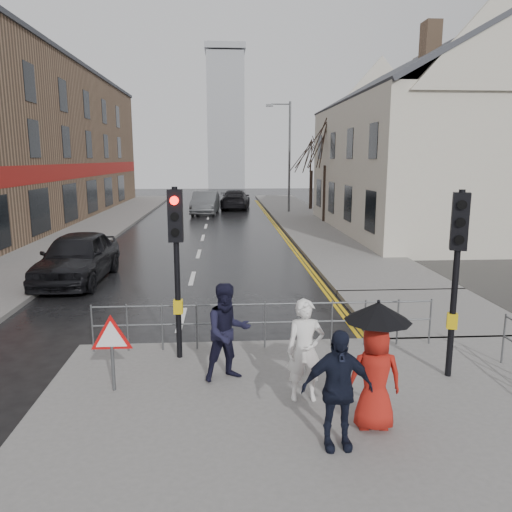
{
  "coord_description": "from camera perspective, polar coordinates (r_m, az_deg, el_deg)",
  "views": [
    {
      "loc": [
        1.13,
        -9.33,
        4.06
      ],
      "look_at": [
        1.99,
        4.13,
        1.42
      ],
      "focal_mm": 35.0,
      "sensor_mm": 36.0,
      "label": 1
    }
  ],
  "objects": [
    {
      "name": "ground",
      "position": [
        10.24,
        -9.92,
        -12.46
      ],
      "size": [
        120.0,
        120.0,
        0.0
      ],
      "primitive_type": "plane",
      "color": "black",
      "rests_on": "ground"
    },
    {
      "name": "near_pavement",
      "position": [
        7.31,
        12.77,
        -22.3
      ],
      "size": [
        10.0,
        9.0,
        0.14
      ],
      "primitive_type": "cube",
      "color": "#605E5B",
      "rests_on": "ground"
    },
    {
      "name": "left_pavement",
      "position": [
        33.46,
        -16.85,
        3.75
      ],
      "size": [
        4.0,
        44.0,
        0.14
      ],
      "primitive_type": "cube",
      "color": "#605E5B",
      "rests_on": "ground"
    },
    {
      "name": "right_pavement",
      "position": [
        34.98,
        5.21,
        4.48
      ],
      "size": [
        4.0,
        40.0,
        0.14
      ],
      "primitive_type": "cube",
      "color": "#605E5B",
      "rests_on": "ground"
    },
    {
      "name": "pavement_bridge_right",
      "position": [
        14.03,
        19.13,
        -6.08
      ],
      "size": [
        4.0,
        4.2,
        0.14
      ],
      "primitive_type": "cube",
      "color": "#605E5B",
      "rests_on": "ground"
    },
    {
      "name": "building_left_terrace",
      "position": [
        33.98,
        -26.97,
        11.49
      ],
      "size": [
        8.0,
        42.0,
        10.0
      ],
      "primitive_type": "cube",
      "color": "#86674D",
      "rests_on": "ground"
    },
    {
      "name": "building_right_cream",
      "position": [
        29.42,
        18.44,
        11.92
      ],
      "size": [
        9.0,
        16.4,
        10.1
      ],
      "color": "beige",
      "rests_on": "ground"
    },
    {
      "name": "church_tower",
      "position": [
        71.5,
        -3.47,
        15.01
      ],
      "size": [
        5.0,
        5.0,
        18.0
      ],
      "primitive_type": "cube",
      "color": "#979A9F",
      "rests_on": "ground"
    },
    {
      "name": "traffic_signal_near_left",
      "position": [
        9.71,
        -9.11,
        1.44
      ],
      "size": [
        0.28,
        0.27,
        3.4
      ],
      "color": "black",
      "rests_on": "near_pavement"
    },
    {
      "name": "traffic_signal_near_right",
      "position": [
        9.41,
        22.04,
        0.46
      ],
      "size": [
        0.34,
        0.33,
        3.4
      ],
      "color": "black",
      "rests_on": "near_pavement"
    },
    {
      "name": "guard_railing_front",
      "position": [
        10.47,
        1.02,
        -6.73
      ],
      "size": [
        7.14,
        0.04,
        1.0
      ],
      "color": "#595B5E",
      "rests_on": "near_pavement"
    },
    {
      "name": "warning_sign",
      "position": [
        8.88,
        -16.19,
        -9.25
      ],
      "size": [
        0.8,
        0.07,
        1.35
      ],
      "color": "#595B5E",
      "rests_on": "near_pavement"
    },
    {
      "name": "street_lamp",
      "position": [
        37.63,
        3.58,
        12.03
      ],
      "size": [
        1.83,
        0.25,
        8.0
      ],
      "color": "#595B5E",
      "rests_on": "right_pavement"
    },
    {
      "name": "tree_near",
      "position": [
        31.99,
        8.03,
        12.9
      ],
      "size": [
        2.4,
        2.4,
        6.58
      ],
      "color": "#32221C",
      "rests_on": "right_pavement"
    },
    {
      "name": "tree_far",
      "position": [
        39.93,
        6.38,
        11.53
      ],
      "size": [
        2.4,
        2.4,
        5.64
      ],
      "color": "#32221C",
      "rests_on": "right_pavement"
    },
    {
      "name": "pedestrian_a",
      "position": [
        8.3,
        5.63,
        -10.68
      ],
      "size": [
        0.62,
        0.41,
        1.7
      ],
      "primitive_type": "imported",
      "rotation": [
        0.0,
        0.0,
        -0.01
      ],
      "color": "white",
      "rests_on": "near_pavement"
    },
    {
      "name": "pedestrian_b",
      "position": [
        8.99,
        -3.26,
        -8.66
      ],
      "size": [
        1.04,
        0.92,
        1.77
      ],
      "primitive_type": "imported",
      "rotation": [
        0.0,
        0.0,
        0.35
      ],
      "color": "black",
      "rests_on": "near_pavement"
    },
    {
      "name": "pedestrian_with_umbrella",
      "position": [
        7.55,
        13.54,
        -11.29
      ],
      "size": [
        0.96,
        0.96,
        1.93
      ],
      "color": "#AC1C14",
      "rests_on": "near_pavement"
    },
    {
      "name": "pedestrian_d",
      "position": [
        7.08,
        9.26,
        -14.81
      ],
      "size": [
        1.0,
        0.44,
        1.69
      ],
      "primitive_type": "imported",
      "rotation": [
        0.0,
        0.0,
        0.03
      ],
      "color": "black",
      "rests_on": "near_pavement"
    },
    {
      "name": "car_parked",
      "position": [
        17.65,
        -19.76,
        -0.11
      ],
      "size": [
        2.11,
        4.95,
        1.67
      ],
      "primitive_type": "imported",
      "rotation": [
        0.0,
        0.0,
        -0.03
      ],
      "color": "black",
      "rests_on": "ground"
    },
    {
      "name": "car_mid",
      "position": [
        37.41,
        -5.82,
        6.06
      ],
      "size": [
        2.09,
        5.15,
        1.66
      ],
      "primitive_type": "imported",
      "rotation": [
        0.0,
        0.0,
        -0.07
      ],
      "color": "#484A4D",
      "rests_on": "ground"
    },
    {
      "name": "car_far",
      "position": [
        40.99,
        -2.36,
        6.48
      ],
      "size": [
        2.68,
        5.59,
        1.57
      ],
      "primitive_type": "imported",
      "rotation": [
        0.0,
        0.0,
        3.05
      ],
      "color": "black",
      "rests_on": "ground"
    }
  ]
}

